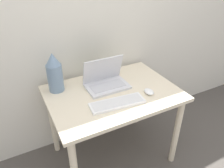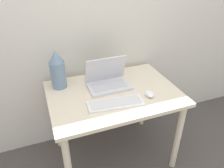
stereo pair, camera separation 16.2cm
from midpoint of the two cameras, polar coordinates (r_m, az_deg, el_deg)
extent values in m
cube|color=silver|center=(1.87, -8.69, 18.55)|extent=(6.00, 0.05, 2.50)
cube|color=beige|center=(1.72, -2.46, -2.55)|extent=(1.01, 0.72, 0.03)
cylinder|color=beige|center=(1.95, 14.18, -12.22)|extent=(0.05, 0.05, 0.68)
cylinder|color=beige|center=(2.08, -17.44, -9.64)|extent=(0.05, 0.05, 0.68)
cylinder|color=beige|center=(2.32, 4.64, -3.34)|extent=(0.05, 0.05, 0.68)
cube|color=silver|center=(1.77, -3.89, -0.66)|extent=(0.34, 0.23, 0.02)
cube|color=#B7B7BC|center=(1.75, -3.75, -0.51)|extent=(0.28, 0.12, 0.00)
cube|color=silver|center=(1.77, -5.03, 3.73)|extent=(0.34, 0.07, 0.22)
cube|color=black|center=(1.78, -5.17, 3.96)|extent=(0.30, 0.06, 0.19)
cube|color=white|center=(1.57, -1.53, -5.10)|extent=(0.41, 0.17, 0.02)
cube|color=silver|center=(1.57, -1.54, -4.80)|extent=(0.38, 0.14, 0.00)
ellipsoid|color=white|center=(1.69, 6.94, -2.09)|extent=(0.06, 0.09, 0.03)
cylinder|color=slate|center=(1.76, -17.18, 1.47)|extent=(0.12, 0.12, 0.22)
cone|color=slate|center=(1.69, -17.99, 6.12)|extent=(0.11, 0.11, 0.09)
camera|label=1|loc=(0.08, -92.86, -1.71)|focal=35.00mm
camera|label=2|loc=(0.08, 87.14, 1.71)|focal=35.00mm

